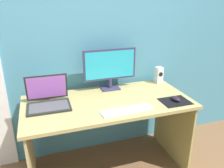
{
  "coord_description": "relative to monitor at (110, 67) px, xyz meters",
  "views": [
    {
      "loc": [
        -0.54,
        -1.74,
        1.6
      ],
      "look_at": [
        0.03,
        -0.02,
        0.9
      ],
      "focal_mm": 36.76,
      "sensor_mm": 36.0,
      "label": 1
    }
  ],
  "objects": [
    {
      "name": "laptop",
      "position": [
        -0.6,
        -0.19,
        -0.17
      ],
      "size": [
        0.35,
        0.28,
        0.24
      ],
      "color": "black",
      "rests_on": "desk"
    },
    {
      "name": "ground_plane",
      "position": [
        -0.11,
        -0.26,
        -0.96
      ],
      "size": [
        8.0,
        8.0,
        0.0
      ],
      "primitive_type": "plane",
      "color": "brown"
    },
    {
      "name": "monitor",
      "position": [
        0.0,
        0.0,
        0.0
      ],
      "size": [
        0.52,
        0.14,
        0.4
      ],
      "color": "#31304D",
      "rests_on": "desk"
    },
    {
      "name": "desk",
      "position": [
        -0.11,
        -0.26,
        -0.37
      ],
      "size": [
        1.46,
        0.7,
        0.73
      ],
      "color": "tan",
      "rests_on": "ground_plane"
    },
    {
      "name": "mouse",
      "position": [
        0.46,
        -0.45,
        -0.2
      ],
      "size": [
        0.07,
        0.1,
        0.04
      ],
      "primitive_type": "ellipsoid",
      "rotation": [
        0.0,
        0.0,
        0.08
      ],
      "color": "black",
      "rests_on": "mousepad"
    },
    {
      "name": "wall_back",
      "position": [
        -0.11,
        0.15,
        0.29
      ],
      "size": [
        6.0,
        0.04,
        2.5
      ],
      "primitive_type": "cube",
      "color": "teal",
      "rests_on": "ground_plane"
    },
    {
      "name": "fishbowl",
      "position": [
        -0.61,
        -0.01,
        -0.14
      ],
      "size": [
        0.18,
        0.18,
        0.18
      ],
      "primitive_type": "sphere",
      "color": "silver",
      "rests_on": "desk"
    },
    {
      "name": "keyboard_external",
      "position": [
        -0.01,
        -0.49,
        -0.22
      ],
      "size": [
        0.43,
        0.13,
        0.01
      ],
      "primitive_type": "cube",
      "rotation": [
        0.0,
        0.0,
        0.05
      ],
      "color": "white",
      "rests_on": "desk"
    },
    {
      "name": "mousepad",
      "position": [
        0.45,
        -0.46,
        -0.22
      ],
      "size": [
        0.25,
        0.2,
        0.0
      ],
      "primitive_type": "cube",
      "color": "black",
      "rests_on": "desk"
    },
    {
      "name": "speaker_right",
      "position": [
        0.54,
        -0.0,
        -0.14
      ],
      "size": [
        0.07,
        0.08,
        0.17
      ],
      "color": "silver",
      "rests_on": "desk"
    }
  ]
}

